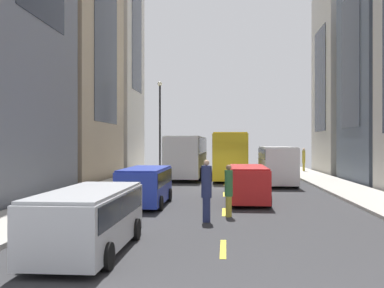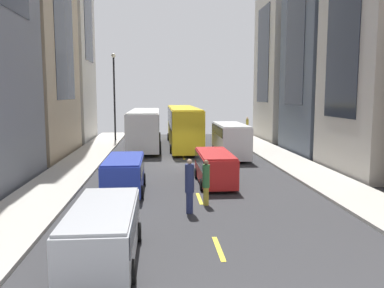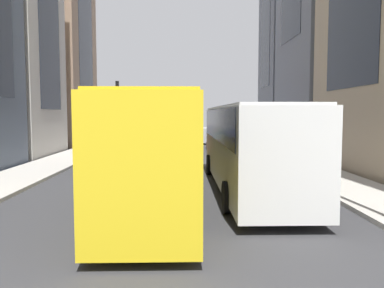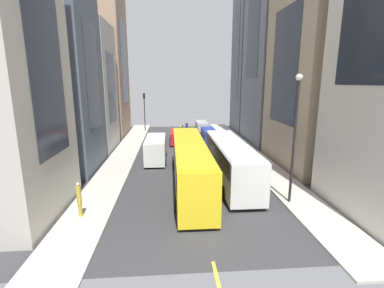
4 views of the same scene
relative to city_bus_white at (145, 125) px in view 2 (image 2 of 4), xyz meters
The scene contains 23 objects.
ground_plane 9.78m from the city_bus_white, 71.03° to the right, with size 41.50×41.50×0.00m, color #333335.
sidewalk_west 10.15m from the city_bus_white, 114.63° to the right, with size 2.97×44.00×0.15m, color #B2ADA3.
sidewalk_east 13.91m from the city_bus_white, 41.11° to the right, with size 2.97×44.00×0.15m, color #B2ADA3.
lane_stripe_1 24.34m from the city_bus_white, 82.63° to the right, with size 0.16×2.00×0.01m, color yellow.
lane_stripe_2 18.43m from the city_bus_white, 80.22° to the right, with size 0.16×2.00×0.01m, color yellow.
lane_stripe_3 12.61m from the city_bus_white, 75.52° to the right, with size 0.16×2.00×0.01m, color yellow.
lane_stripe_4 7.10m from the city_bus_white, 62.80° to the right, with size 0.16×2.00×0.01m, color yellow.
lane_stripe_5 3.70m from the city_bus_white, ahead, with size 0.16×2.00×0.01m, color yellow.
lane_stripe_6 7.00m from the city_bus_white, 62.36° to the left, with size 0.16×2.00×0.01m, color yellow.
lane_stripe_7 12.50m from the city_bus_white, 75.39° to the left, with size 0.16×2.00×0.01m, color yellow.
building_west_2 12.96m from the city_bus_white, 156.92° to the right, with size 7.58×10.80×19.41m.
building_east_2 17.72m from the city_bus_white, 15.66° to the right, with size 7.52×7.70×17.50m.
building_east_3 18.89m from the city_bus_white, 17.49° to the left, with size 9.60×8.05×17.60m.
city_bus_white is the anchor object (origin of this frame).
streetcar_yellow 3.59m from the city_bus_white, 14.18° to the left, with size 2.70×14.85×3.59m.
delivery_van_white 9.27m from the city_bus_white, 44.32° to the right, with size 2.25×5.90×2.58m.
car_red_0 15.71m from the city_bus_white, 74.34° to the right, with size 1.88×4.75×1.71m.
car_silver_1 24.70m from the city_bus_white, 90.74° to the right, with size 1.99×4.73×1.61m.
car_blue_2 16.50m from the city_bus_white, 91.50° to the right, with size 1.96×4.55×1.70m.
pedestrian_crossing_mid 19.45m from the city_bus_white, 80.25° to the right, with size 0.31×0.31×1.99m.
pedestrian_waiting_curb 12.28m from the city_bus_white, 29.51° to the left, with size 0.30×0.30×2.21m.
pedestrian_walking_far 20.42m from the city_bus_white, 82.98° to the right, with size 0.37×0.37×2.21m.
streetlamp_near 6.72m from the city_bus_white, 122.77° to the left, with size 0.44×0.44×8.66m.
Camera 2 is at (-1.80, -26.78, 4.77)m, focal length 37.30 mm.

